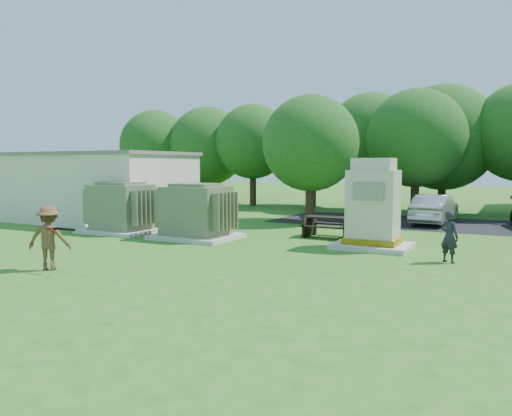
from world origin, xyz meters
The scene contains 14 objects.
ground centered at (0.00, 0.00, 0.00)m, with size 120.00×120.00×0.00m, color #2D6619.
service_building centered at (-11.00, 7.00, 1.60)m, with size 10.00×5.00×3.20m, color beige.
service_building_roof centered at (-11.00, 7.00, 3.27)m, with size 10.20×5.20×0.15m, color slate.
parking_strip centered at (7.00, 13.50, 0.01)m, with size 20.00×6.00×0.01m, color #232326.
transformer_left centered at (-6.50, 4.50, 0.97)m, with size 3.00×2.40×2.07m.
transformer_right centered at (-2.80, 4.50, 0.97)m, with size 3.00×2.40×2.07m.
generator_cabinet centered at (3.64, 5.36, 1.30)m, with size 2.45×2.00×2.98m.
picnic_table centered at (1.54, 7.07, 0.49)m, with size 1.85×1.39×0.79m.
batter centered at (-3.03, -1.94, 0.85)m, with size 1.10×0.63×1.70m, color brown.
person_by_generator centered at (6.18, 3.97, 0.74)m, with size 0.54×0.35×1.47m, color black.
car_white centered at (1.14, 13.21, 0.63)m, with size 1.50×3.72×1.27m, color silver.
car_silver_a centered at (4.46, 13.42, 0.69)m, with size 1.46×4.20×1.38m, color #A7A7AC.
batting_equipment centered at (-2.42, -1.99, 1.14)m, with size 1.38×0.19×0.21m.
tree_row centered at (1.75, 18.50, 4.15)m, with size 41.30×13.30×7.30m.
Camera 1 is at (7.82, -10.91, 2.77)m, focal length 35.00 mm.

